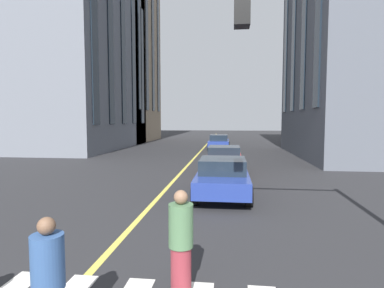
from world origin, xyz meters
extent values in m
cube|color=#D8C64C|center=(20.00, 0.00, 0.00)|extent=(80.00, 0.16, 0.01)
cube|color=navy|center=(9.98, -2.24, 0.59)|extent=(4.40, 1.80, 0.55)
cube|color=#19232D|center=(9.76, -2.24, 1.12)|extent=(1.85, 1.58, 0.50)
cylinder|color=black|center=(11.43, -1.37, 0.32)|extent=(0.64, 0.22, 0.64)
cylinder|color=black|center=(11.43, -3.10, 0.32)|extent=(0.64, 0.22, 0.64)
cylinder|color=black|center=(8.53, -1.37, 0.32)|extent=(0.64, 0.22, 0.64)
cylinder|color=black|center=(8.53, -3.10, 0.32)|extent=(0.64, 0.22, 0.64)
cube|color=#B21E1E|center=(15.09, -2.21, 0.59)|extent=(4.40, 1.80, 0.55)
cube|color=#19232D|center=(14.87, -2.21, 1.12)|extent=(1.85, 1.58, 0.50)
cylinder|color=black|center=(16.54, -1.34, 0.32)|extent=(0.64, 0.22, 0.64)
cylinder|color=black|center=(16.54, -3.07, 0.32)|extent=(0.64, 0.22, 0.64)
cylinder|color=black|center=(13.64, -1.34, 0.32)|extent=(0.64, 0.22, 0.64)
cylinder|color=black|center=(13.64, -3.07, 0.32)|extent=(0.64, 0.22, 0.64)
cube|color=navy|center=(27.56, -1.54, 0.59)|extent=(4.40, 1.80, 0.55)
cube|color=#19232D|center=(27.34, -1.54, 1.12)|extent=(1.85, 1.58, 0.50)
cylinder|color=black|center=(29.02, -0.68, 0.32)|extent=(0.64, 0.22, 0.64)
cylinder|color=black|center=(29.02, -2.40, 0.32)|extent=(0.64, 0.22, 0.64)
cylinder|color=black|center=(26.11, -0.68, 0.32)|extent=(0.64, 0.22, 0.64)
cylinder|color=black|center=(26.11, -2.40, 0.32)|extent=(0.64, 0.22, 0.64)
cylinder|color=maroon|center=(3.34, -1.73, 0.39)|extent=(0.32, 0.32, 0.78)
cylinder|color=#4C724C|center=(3.34, -1.73, 1.11)|extent=(0.38, 0.38, 0.67)
sphere|color=#8C664C|center=(3.34, -1.73, 1.56)|extent=(0.22, 0.22, 0.22)
cylinder|color=#2D4C7F|center=(2.03, -0.35, 1.08)|extent=(0.38, 0.38, 0.64)
sphere|color=brown|center=(2.03, -0.35, 1.50)|extent=(0.21, 0.21, 0.21)
cube|color=black|center=(4.90, -2.68, 4.95)|extent=(0.36, 0.30, 0.90)
sphere|color=gold|center=(4.90, -2.68, 4.95)|extent=(0.18, 0.18, 0.18)
sphere|color=green|center=(4.90, -2.68, 4.65)|extent=(0.18, 0.18, 0.18)
cube|color=gray|center=(37.84, 12.63, 13.99)|extent=(12.37, 10.25, 27.99)
cube|color=#19232D|center=(33.20, 7.45, 14.55)|extent=(1.10, 0.10, 21.27)
cube|color=#19232D|center=(36.29, 7.45, 14.55)|extent=(1.10, 0.10, 21.27)
cube|color=#19232D|center=(39.38, 7.45, 14.55)|extent=(1.10, 0.10, 21.27)
cube|color=#19232D|center=(42.48, 7.45, 14.55)|extent=(1.10, 0.10, 21.27)
cube|color=#19232D|center=(28.21, -7.45, 12.78)|extent=(1.10, 0.10, 18.68)
cube|color=slate|center=(27.69, 12.45, 8.45)|extent=(15.91, 9.89, 16.90)
cube|color=#19232D|center=(21.33, 7.45, 8.79)|extent=(1.10, 0.10, 12.84)
cube|color=#19232D|center=(24.51, 7.45, 8.79)|extent=(1.10, 0.10, 12.84)
cube|color=#19232D|center=(27.69, 7.45, 8.79)|extent=(1.10, 0.10, 12.84)
cube|color=#19232D|center=(30.87, 7.45, 8.79)|extent=(1.10, 0.10, 12.84)
cube|color=#19232D|center=(34.05, 7.45, 8.79)|extent=(1.10, 0.10, 12.84)
camera|label=1|loc=(-1.30, -2.45, 2.73)|focal=29.37mm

